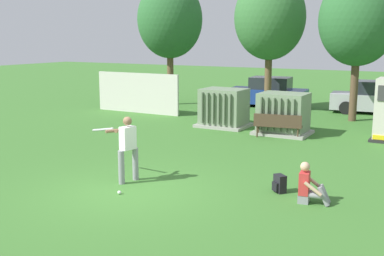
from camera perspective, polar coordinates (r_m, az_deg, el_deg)
The scene contains 14 objects.
ground_plane at distance 12.09m, azimuth -7.36°, elevation -7.45°, with size 96.00×96.00×0.00m, color #3D752D.
fence_panel at distance 24.42m, azimuth -6.50°, elevation 4.16°, with size 4.80×0.12×2.00m, color beige.
transformer_west at distance 20.45m, azimuth 3.79°, elevation 2.35°, with size 2.10×1.70×1.62m.
transformer_mid_west at distance 19.16m, azimuth 10.77°, elevation 1.62°, with size 2.10×1.70×1.62m.
park_bench at distance 18.37m, azimuth 10.14°, elevation 0.46°, with size 1.84×0.71×0.92m.
batter at distance 12.65m, azimuth -7.78°, elevation -2.05°, with size 1.61×0.76×1.74m.
sports_ball at distance 11.88m, azimuth -8.62°, elevation -7.57°, with size 0.09×0.09×0.09m, color white.
seated_spectator at distance 11.39m, azimuth 13.68°, elevation -6.82°, with size 0.76×0.60×0.96m.
backpack at distance 12.04m, azimuth 10.34°, elevation -6.54°, with size 0.38×0.37×0.44m.
tree_left at distance 27.17m, azimuth -2.64°, elevation 12.72°, with size 3.60×3.60×6.87m.
tree_center_left at distance 25.21m, azimuth 9.22°, elevation 12.77°, with size 3.60×3.60×6.88m.
tree_center_right at distance 22.85m, azimuth 19.13°, elevation 12.01°, with size 3.43×3.43×6.56m.
parked_car_leftmost at distance 26.82m, azimuth 9.06°, elevation 4.15°, with size 4.36×2.25×1.62m.
parked_car_left_of_center at distance 25.70m, azimuth 20.97°, elevation 3.29°, with size 4.37×2.30×1.62m.
Camera 1 is at (6.91, -9.18, 3.74)m, focal length 44.95 mm.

